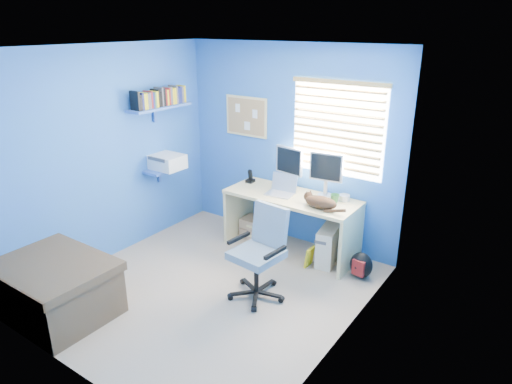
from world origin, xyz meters
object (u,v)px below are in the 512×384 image
Objects in this scene: laptop at (280,186)px; cat at (321,202)px; office_chair at (260,264)px; tower_pc at (328,246)px; desk at (291,224)px.

cat is (0.60, -0.10, -0.04)m from laptop.
office_chair reaches higher than cat.
office_chair is (-0.23, -0.89, -0.45)m from cat.
laptop is 0.73× the size of tower_pc.
laptop is at bearing 110.72° from office_chair.
cat is at bearing 75.57° from office_chair.
cat is 0.85× the size of tower_pc.
office_chair is at bearing -74.90° from laptop.
cat is at bearing -17.88° from desk.
laptop is at bearing -159.56° from desk.
cat is 0.40× the size of office_chair.
tower_pc is at bearing 83.65° from cat.
desk reaches higher than tower_pc.
laptop is 0.86× the size of cat.
desk is 1.06m from office_chair.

